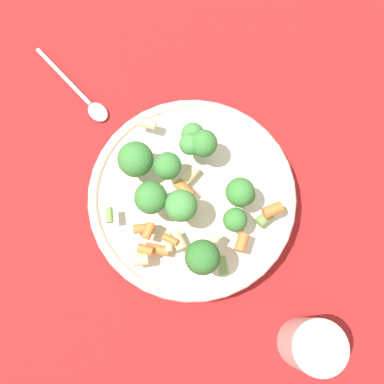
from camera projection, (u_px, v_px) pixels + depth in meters
ground_plane at (192, 203)px, 0.65m from camera, size 3.00×3.00×0.00m
bowl at (192, 198)px, 0.62m from camera, size 0.28×0.28×0.05m
pasta_salad at (185, 190)px, 0.56m from camera, size 0.20×0.22×0.08m
cup at (311, 345)px, 0.55m from camera, size 0.07×0.07×0.10m
spoon at (84, 97)px, 0.69m from camera, size 0.10×0.15×0.01m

